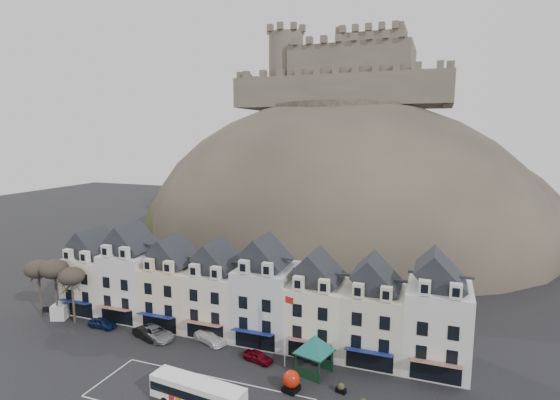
% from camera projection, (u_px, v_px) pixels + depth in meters
% --- Properties ---
extents(coach_bay_markings, '(22.00, 7.50, 0.01)m').
position_uv_depth(coach_bay_markings, '(198.00, 398.00, 42.91)').
color(coach_bay_markings, silver).
rests_on(coach_bay_markings, ground).
extents(townhouse_terrace, '(54.40, 9.35, 11.80)m').
position_uv_depth(townhouse_terrace, '(244.00, 293.00, 56.39)').
color(townhouse_terrace, white).
rests_on(townhouse_terrace, ground).
extents(castle_hill, '(100.00, 76.00, 68.00)m').
position_uv_depth(castle_hill, '(341.00, 240.00, 105.92)').
color(castle_hill, '#342E28').
rests_on(castle_hill, ground).
extents(castle, '(50.20, 22.20, 22.00)m').
position_uv_depth(castle, '(347.00, 74.00, 106.60)').
color(castle, brown).
rests_on(castle, ground).
extents(tree_left_far, '(3.61, 3.61, 8.24)m').
position_uv_depth(tree_left_far, '(38.00, 270.00, 61.08)').
color(tree_left_far, '#3C3426').
rests_on(tree_left_far, ground).
extents(tree_left_mid, '(3.78, 3.78, 8.64)m').
position_uv_depth(tree_left_mid, '(54.00, 269.00, 59.99)').
color(tree_left_mid, '#3C3426').
rests_on(tree_left_mid, ground).
extents(tree_left_near, '(3.43, 3.43, 7.84)m').
position_uv_depth(tree_left_near, '(71.00, 277.00, 59.07)').
color(tree_left_near, '#3C3426').
rests_on(tree_left_near, ground).
extents(bus, '(9.89, 3.18, 2.74)m').
position_uv_depth(bus, '(198.00, 393.00, 41.13)').
color(bus, '#262628').
rests_on(bus, ground).
extents(bus_shelter, '(6.72, 6.72, 4.42)m').
position_uv_depth(bus_shelter, '(314.00, 344.00, 46.79)').
color(bus_shelter, black).
rests_on(bus_shelter, ground).
extents(red_buoy, '(1.78, 1.78, 2.20)m').
position_uv_depth(red_buoy, '(291.00, 381.00, 43.90)').
color(red_buoy, black).
rests_on(red_buoy, ground).
extents(flagpole, '(1.18, 0.46, 8.54)m').
position_uv_depth(flagpole, '(285.00, 325.00, 47.93)').
color(flagpole, silver).
rests_on(flagpole, ground).
extents(white_van, '(3.48, 4.91, 2.06)m').
position_uv_depth(white_van, '(64.00, 308.00, 62.44)').
color(white_van, silver).
rests_on(white_van, ground).
extents(planter_west, '(1.13, 0.78, 1.03)m').
position_uv_depth(planter_west, '(341.00, 388.00, 43.72)').
color(planter_west, black).
rests_on(planter_west, ground).
extents(car_navy, '(3.97, 1.66, 1.34)m').
position_uv_depth(car_navy, '(102.00, 323.00, 58.29)').
color(car_navy, '#0B1A3B').
rests_on(car_navy, ground).
extents(car_black, '(4.30, 2.66, 1.34)m').
position_uv_depth(car_black, '(146.00, 333.00, 55.30)').
color(car_black, black).
rests_on(car_black, ground).
extents(car_silver, '(5.87, 4.15, 1.51)m').
position_uv_depth(car_silver, '(156.00, 333.00, 55.26)').
color(car_silver, gray).
rests_on(car_silver, ground).
extents(car_white, '(5.50, 3.84, 1.48)m').
position_uv_depth(car_white, '(209.00, 336.00, 54.41)').
color(car_white, white).
rests_on(car_white, ground).
extents(car_maroon, '(3.87, 2.31, 1.23)m').
position_uv_depth(car_maroon, '(258.00, 357.00, 49.65)').
color(car_maroon, '#580511').
rests_on(car_maroon, ground).
extents(car_charcoal, '(4.26, 2.55, 1.33)m').
position_uv_depth(car_charcoal, '(308.00, 354.00, 50.04)').
color(car_charcoal, black).
rests_on(car_charcoal, ground).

